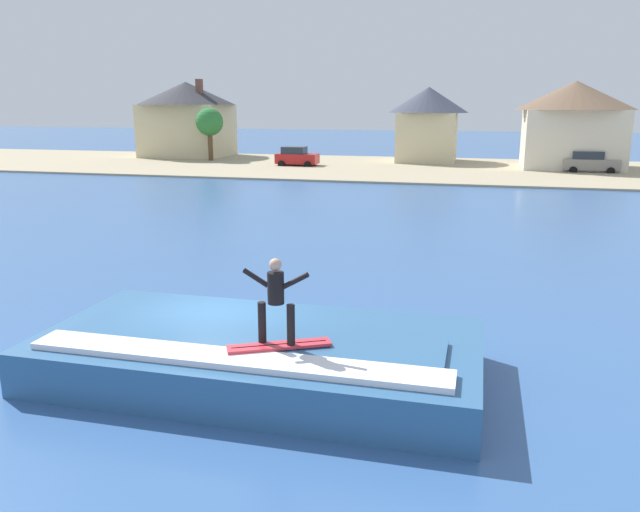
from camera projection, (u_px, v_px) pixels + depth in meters
The scene contains 12 objects.
ground_plane at pixel (218, 348), 14.87m from camera, with size 260.00×260.00×0.00m, color #355C96.
wave_crest at pixel (259, 355), 13.17m from camera, with size 9.12×4.49×1.05m.
surfboard at pixel (279, 346), 12.13m from camera, with size 1.96×1.26×0.06m.
surfer at pixel (276, 296), 11.95m from camera, with size 1.32×0.32×1.70m.
shoreline_bank at pixel (414, 168), 55.98m from camera, with size 120.00×22.63×0.16m.
car_near_shore at pixel (297, 157), 57.71m from camera, with size 3.83×2.14×1.86m.
car_far_shore at pixel (590, 162), 52.27m from camera, with size 4.42×2.25×1.86m.
house_with_chimney at pixel (187, 115), 67.32m from camera, with size 10.45×10.45×8.20m.
house_gabled_white at pixel (573, 120), 54.82m from camera, with size 10.13×10.13×7.63m.
house_small_cottage at pixel (428, 120), 61.06m from camera, with size 7.73×7.73×7.29m.
tree_tall_bare at pixel (597, 115), 56.23m from camera, with size 3.39×3.39×6.48m.
tree_short_bushy at pixel (210, 123), 62.09m from camera, with size 2.73×2.73×5.31m.
Camera 1 is at (5.81, -12.90, 5.62)m, focal length 35.19 mm.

